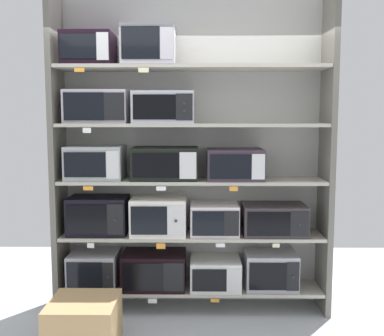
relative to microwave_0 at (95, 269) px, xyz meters
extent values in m
cube|color=#B2B2AD|center=(0.90, 0.23, 1.04)|extent=(2.54, 0.04, 2.83)
cube|color=#68645B|center=(-0.31, 0.00, 1.04)|extent=(0.05, 0.41, 2.83)
cube|color=#68645B|center=(2.10, 0.00, 1.04)|extent=(0.05, 0.41, 2.83)
cube|color=#ADA899|center=(0.90, 0.00, -0.18)|extent=(2.34, 0.41, 0.03)
cube|color=#A19FA9|center=(0.00, 0.00, 0.00)|extent=(0.43, 0.42, 0.32)
cube|color=black|center=(-0.04, -0.21, 0.00)|extent=(0.31, 0.01, 0.26)
cube|color=black|center=(0.16, -0.21, 0.00)|extent=(0.10, 0.01, 0.26)
cylinder|color=#262628|center=(0.16, -0.22, 0.00)|extent=(0.02, 0.01, 0.02)
cube|color=black|center=(0.55, 0.00, 0.00)|extent=(0.57, 0.40, 0.32)
cube|color=black|center=(0.47, -0.20, 0.00)|extent=(0.36, 0.01, 0.25)
cube|color=black|center=(0.73, -0.20, 0.00)|extent=(0.18, 0.01, 0.25)
cube|color=silver|center=(1.11, 0.00, -0.03)|extent=(0.45, 0.40, 0.26)
cube|color=black|center=(1.05, -0.20, -0.03)|extent=(0.30, 0.01, 0.20)
cube|color=silver|center=(1.26, -0.20, -0.03)|extent=(0.13, 0.01, 0.21)
cube|color=#A3A0AC|center=(1.61, 0.00, 0.00)|extent=(0.47, 0.36, 0.32)
cube|color=black|center=(1.56, -0.18, 0.00)|extent=(0.33, 0.01, 0.25)
cube|color=black|center=(1.78, -0.18, 0.00)|extent=(0.11, 0.01, 0.26)
cylinder|color=#262628|center=(1.78, -0.19, 0.00)|extent=(0.02, 0.01, 0.02)
cube|color=beige|center=(-0.02, -0.20, -0.21)|extent=(0.07, 0.00, 0.03)
cube|color=white|center=(0.55, -0.20, -0.22)|extent=(0.08, 0.00, 0.04)
cube|color=orange|center=(1.10, -0.20, -0.21)|extent=(0.08, 0.00, 0.03)
cube|color=#ADA899|center=(0.90, 0.00, 0.32)|extent=(2.34, 0.41, 0.03)
cube|color=black|center=(0.05, 0.00, 0.51)|extent=(0.53, 0.35, 0.34)
cube|color=black|center=(-0.02, -0.18, 0.51)|extent=(0.35, 0.01, 0.25)
cube|color=black|center=(0.23, -0.18, 0.51)|extent=(0.14, 0.01, 0.27)
cylinder|color=#262628|center=(0.23, -0.18, 0.51)|extent=(0.02, 0.01, 0.02)
cube|color=silver|center=(0.60, 0.00, 0.50)|extent=(0.49, 0.41, 0.33)
cube|color=black|center=(0.53, -0.21, 0.50)|extent=(0.31, 0.01, 0.25)
cube|color=silver|center=(0.76, -0.20, 0.50)|extent=(0.15, 0.01, 0.27)
cylinder|color=#262628|center=(0.76, -0.21, 0.50)|extent=(0.02, 0.01, 0.02)
cube|color=silver|center=(1.10, 0.00, 0.47)|extent=(0.43, 0.37, 0.27)
cube|color=black|center=(1.04, -0.19, 0.47)|extent=(0.28, 0.01, 0.22)
cube|color=black|center=(1.24, -0.19, 0.47)|extent=(0.13, 0.01, 0.22)
cube|color=#342D31|center=(1.64, 0.00, 0.47)|extent=(0.57, 0.38, 0.27)
cube|color=black|center=(1.56, -0.19, 0.47)|extent=(0.37, 0.01, 0.21)
cube|color=black|center=(1.83, -0.19, 0.47)|extent=(0.16, 0.01, 0.22)
cylinder|color=#262628|center=(1.83, -0.20, 0.47)|extent=(0.02, 0.01, 0.02)
cube|color=white|center=(0.02, -0.20, 0.28)|extent=(0.06, 0.00, 0.04)
cube|color=orange|center=(0.63, -0.20, 0.28)|extent=(0.08, 0.00, 0.05)
cube|color=white|center=(1.14, -0.20, 0.29)|extent=(0.08, 0.00, 0.03)
cube|color=beige|center=(1.63, -0.20, 0.29)|extent=(0.06, 0.00, 0.03)
cube|color=#ADA899|center=(0.90, 0.00, 0.82)|extent=(2.34, 0.41, 0.03)
cube|color=#9AA1A1|center=(0.03, 0.00, 0.99)|extent=(0.50, 0.38, 0.30)
cube|color=black|center=(-0.02, -0.19, 0.99)|extent=(0.36, 0.01, 0.21)
cube|color=silver|center=(0.22, -0.19, 0.99)|extent=(0.11, 0.01, 0.24)
cube|color=black|center=(0.66, 0.00, 0.98)|extent=(0.58, 0.38, 0.29)
cube|color=black|center=(0.59, -0.19, 0.98)|extent=(0.40, 0.01, 0.21)
cube|color=silver|center=(0.86, -0.19, 0.98)|extent=(0.14, 0.01, 0.23)
cube|color=#352834|center=(1.28, 0.00, 0.97)|extent=(0.50, 0.42, 0.27)
cube|color=black|center=(1.23, -0.21, 0.97)|extent=(0.35, 0.01, 0.21)
cube|color=silver|center=(1.46, -0.21, 0.97)|extent=(0.11, 0.01, 0.22)
cube|color=orange|center=(0.01, -0.20, 0.78)|extent=(0.09, 0.00, 0.04)
cube|color=white|center=(0.63, -0.20, 0.78)|extent=(0.08, 0.00, 0.04)
cube|color=orange|center=(1.25, -0.20, 0.78)|extent=(0.07, 0.00, 0.04)
cube|color=#ADA899|center=(0.90, 0.00, 1.32)|extent=(2.34, 0.41, 0.03)
cube|color=#B8B0BC|center=(0.06, 0.00, 1.48)|extent=(0.55, 0.32, 0.29)
cube|color=black|center=(-0.02, -0.16, 1.48)|extent=(0.34, 0.01, 0.24)
cube|color=black|center=(0.24, -0.16, 1.48)|extent=(0.17, 0.01, 0.23)
cube|color=#B1B0BD|center=(0.65, 0.00, 1.47)|extent=(0.53, 0.41, 0.28)
cube|color=black|center=(0.58, -0.21, 1.47)|extent=(0.36, 0.01, 0.21)
cube|color=black|center=(0.83, -0.21, 1.47)|extent=(0.14, 0.01, 0.22)
cylinder|color=#262628|center=(0.83, -0.22, 1.44)|extent=(0.02, 0.01, 0.02)
cylinder|color=#262628|center=(0.83, -0.22, 1.51)|extent=(0.02, 0.01, 0.02)
cube|color=white|center=(0.01, -0.20, 1.28)|extent=(0.07, 0.00, 0.04)
cube|color=#ADA899|center=(0.90, 0.00, 1.82)|extent=(2.34, 0.41, 0.03)
cube|color=black|center=(0.00, 0.00, 1.98)|extent=(0.43, 0.40, 0.28)
cube|color=black|center=(-0.05, -0.20, 1.98)|extent=(0.30, 0.01, 0.20)
cube|color=silver|center=(0.15, -0.20, 1.98)|extent=(0.10, 0.01, 0.23)
cube|color=#B9B4BE|center=(0.52, 0.00, 2.00)|extent=(0.45, 0.41, 0.33)
cube|color=black|center=(0.47, -0.21, 2.00)|extent=(0.32, 0.01, 0.26)
cube|color=#B9B4BE|center=(0.69, -0.21, 2.00)|extent=(0.11, 0.01, 0.27)
cube|color=orange|center=(-0.04, -0.20, 1.78)|extent=(0.08, 0.00, 0.04)
cube|color=beige|center=(0.49, -0.20, 1.78)|extent=(0.09, 0.00, 0.04)
cube|color=tan|center=(0.08, -0.76, -0.18)|extent=(0.51, 0.51, 0.38)
camera|label=1|loc=(0.93, -4.14, 1.41)|focal=43.62mm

